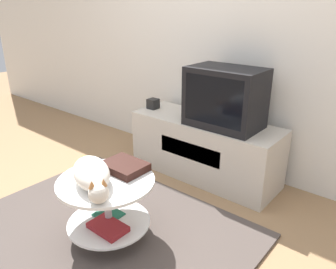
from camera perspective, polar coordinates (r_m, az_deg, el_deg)
name	(u,v)px	position (r m, az deg, el deg)	size (l,w,h in m)	color
ground_plane	(103,234)	(2.23, -11.23, -16.62)	(12.00, 12.00, 0.00)	#93704C
wall_back	(227,14)	(2.83, 10.16, 19.89)	(8.00, 0.05, 2.60)	silver
rug	(103,233)	(2.23, -11.25, -16.41)	(1.78, 1.40, 0.02)	#4C423D
tv_stand	(204,148)	(2.78, 6.35, -2.36)	(1.26, 0.44, 0.49)	beige
tv	(225,98)	(2.52, 9.92, 6.35)	(0.55, 0.36, 0.45)	black
speaker	(153,104)	(2.98, -2.61, 5.37)	(0.09, 0.09, 0.09)	black
coffee_table	(108,203)	(2.03, -10.40, -11.61)	(0.57, 0.57, 0.40)	#B2B2B7
dvd_box	(124,166)	(2.04, -7.59, -5.53)	(0.26, 0.20, 0.05)	black
cat	(92,174)	(1.89, -13.12, -6.77)	(0.54, 0.35, 0.14)	silver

